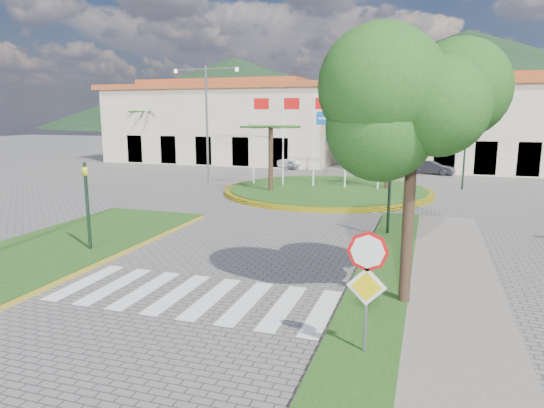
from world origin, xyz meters
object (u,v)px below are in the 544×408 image
(roundabout_island, at_px, (327,190))
(deciduous_tree, at_px, (415,99))
(car_dark_a, at_px, (279,158))
(car_dark_b, at_px, (433,167))
(white_van, at_px, (282,161))
(stop_sign, at_px, (367,274))

(roundabout_island, xyz_separation_m, deciduous_tree, (5.50, -17.00, 5.00))
(car_dark_a, relative_size, car_dark_b, 1.17)
(white_van, distance_m, car_dark_b, 12.87)
(car_dark_a, bearing_deg, stop_sign, -169.31)
(roundabout_island, bearing_deg, stop_sign, -76.27)
(deciduous_tree, height_order, car_dark_b, deciduous_tree)
(car_dark_a, xyz_separation_m, car_dark_b, (13.92, -3.35, -0.11))
(roundabout_island, bearing_deg, deciduous_tree, -72.09)
(stop_sign, bearing_deg, white_van, 109.59)
(car_dark_b, bearing_deg, white_van, 101.63)
(white_van, bearing_deg, car_dark_b, -84.88)
(car_dark_a, bearing_deg, car_dark_b, -112.74)
(stop_sign, bearing_deg, car_dark_a, 109.91)
(car_dark_b, bearing_deg, deciduous_tree, -165.65)
(roundabout_island, bearing_deg, car_dark_b, 61.83)
(roundabout_island, relative_size, deciduous_tree, 1.87)
(roundabout_island, relative_size, car_dark_a, 3.30)
(deciduous_tree, distance_m, car_dark_a, 34.81)
(stop_sign, relative_size, car_dark_b, 0.80)
(deciduous_tree, relative_size, white_van, 1.52)
(deciduous_tree, relative_size, car_dark_b, 2.06)
(car_dark_a, bearing_deg, roundabout_island, -161.70)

